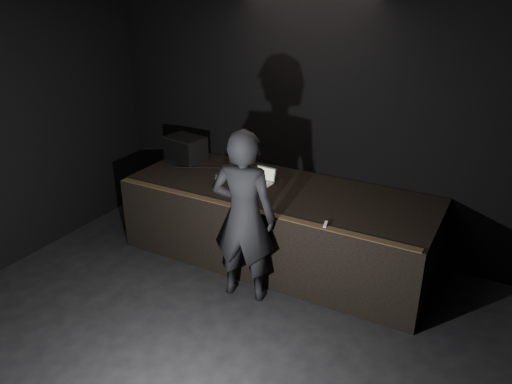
{
  "coord_description": "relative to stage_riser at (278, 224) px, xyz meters",
  "views": [
    {
      "loc": [
        2.57,
        -2.55,
        3.55
      ],
      "look_at": [
        -0.09,
        2.3,
        1.11
      ],
      "focal_mm": 35.0,
      "sensor_mm": 36.0,
      "label": 1
    }
  ],
  "objects": [
    {
      "name": "beer_can",
      "position": [
        -0.72,
        -0.31,
        0.59
      ],
      "size": [
        0.07,
        0.07,
        0.18
      ],
      "color": "silver",
      "rests_on": "stage_riser"
    },
    {
      "name": "cable",
      "position": [
        -1.28,
        0.15,
        0.51
      ],
      "size": [
        0.73,
        0.37,
        0.02
      ],
      "primitive_type": "cylinder",
      "rotation": [
        0.0,
        1.57,
        0.46
      ],
      "color": "black",
      "rests_on": "stage_riser"
    },
    {
      "name": "laptop",
      "position": [
        -0.27,
        0.09,
        0.55
      ],
      "size": [
        0.3,
        0.27,
        0.2
      ],
      "rotation": [
        0.0,
        0.0,
        -0.05
      ],
      "color": "silver",
      "rests_on": "stage_riser"
    },
    {
      "name": "wii_remote",
      "position": [
        0.9,
        -0.65,
        0.51
      ],
      "size": [
        0.06,
        0.14,
        0.03
      ],
      "primitive_type": "cube",
      "rotation": [
        0.0,
        0.0,
        0.22
      ],
      "color": "silver",
      "rests_on": "stage_riser"
    },
    {
      "name": "stage_riser",
      "position": [
        0.0,
        0.0,
        0.0
      ],
      "size": [
        4.0,
        1.5,
        1.0
      ],
      "primitive_type": "cube",
      "color": "black",
      "rests_on": "ground"
    },
    {
      "name": "riser_lip",
      "position": [
        0.0,
        -0.71,
        0.51
      ],
      "size": [
        3.92,
        0.1,
        0.01
      ],
      "primitive_type": "cube",
      "color": "brown",
      "rests_on": "stage_riser"
    },
    {
      "name": "stage_monitor",
      "position": [
        -1.67,
        0.29,
        0.68
      ],
      "size": [
        0.61,
        0.49,
        0.36
      ],
      "rotation": [
        0.0,
        0.0,
        -0.18
      ],
      "color": "black",
      "rests_on": "stage_riser"
    },
    {
      "name": "room_walls",
      "position": [
        0.0,
        -2.73,
        1.52
      ],
      "size": [
        6.1,
        7.1,
        3.52
      ],
      "color": "black",
      "rests_on": "ground"
    },
    {
      "name": "plastic_cup",
      "position": [
        -0.01,
        0.09,
        0.55
      ],
      "size": [
        0.08,
        0.08,
        0.1
      ],
      "primitive_type": "cylinder",
      "color": "white",
      "rests_on": "stage_riser"
    },
    {
      "name": "person",
      "position": [
        0.03,
        -0.95,
        0.53
      ],
      "size": [
        0.82,
        0.61,
        2.06
      ],
      "primitive_type": "imported",
      "rotation": [
        0.0,
        0.0,
        3.31
      ],
      "color": "black",
      "rests_on": "ground"
    }
  ]
}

